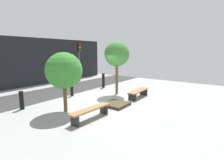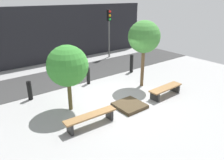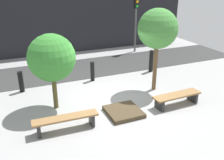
# 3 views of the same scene
# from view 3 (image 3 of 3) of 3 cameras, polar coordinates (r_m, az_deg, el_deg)

# --- Properties ---
(ground_plane) EXTENTS (18.00, 18.00, 0.00)m
(ground_plane) POSITION_cam_3_polar(r_m,az_deg,el_deg) (9.36, 0.38, -5.25)
(ground_plane) COLOR #969696
(road_strip) EXTENTS (18.00, 3.02, 0.01)m
(road_strip) POSITION_cam_3_polar(r_m,az_deg,el_deg) (12.97, -6.96, 2.65)
(road_strip) COLOR #333333
(road_strip) RESTS_ON ground
(building_facade) EXTENTS (16.20, 0.50, 3.75)m
(building_facade) POSITION_cam_3_polar(r_m,az_deg,el_deg) (15.73, -10.94, 12.94)
(building_facade) COLOR black
(building_facade) RESTS_ON ground
(bench_left) EXTENTS (2.00, 0.45, 0.45)m
(bench_left) POSITION_cam_3_polar(r_m,az_deg,el_deg) (7.78, -10.52, -9.05)
(bench_left) COLOR black
(bench_left) RESTS_ON ground
(bench_right) EXTENTS (1.88, 0.53, 0.44)m
(bench_right) POSITION_cam_3_polar(r_m,az_deg,el_deg) (9.37, 14.60, -3.84)
(bench_right) COLOR black
(bench_right) RESTS_ON ground
(planter_bed) EXTENTS (1.14, 1.16, 0.14)m
(planter_bed) POSITION_cam_3_polar(r_m,az_deg,el_deg) (8.65, 2.66, -7.26)
(planter_bed) COLOR #433624
(planter_bed) RESTS_ON ground
(tree_behind_left_bench) EXTENTS (1.61, 1.61, 2.68)m
(tree_behind_left_bench) POSITION_cam_3_polar(r_m,az_deg,el_deg) (8.56, -13.63, 4.89)
(tree_behind_left_bench) COLOR brown
(tree_behind_left_bench) RESTS_ON ground
(tree_behind_right_bench) EXTENTS (1.55, 1.55, 3.31)m
(tree_behind_right_bench) POSITION_cam_3_polar(r_m,az_deg,el_deg) (9.88, 10.40, 11.33)
(tree_behind_right_bench) COLOR brown
(tree_behind_right_bench) RESTS_ON ground
(bollard_far_left) EXTENTS (0.20, 0.20, 0.86)m
(bollard_far_left) POSITION_cam_3_polar(r_m,az_deg,el_deg) (10.74, -20.08, -0.41)
(bollard_far_left) COLOR black
(bollard_far_left) RESTS_ON ground
(bollard_left) EXTENTS (0.18, 0.18, 0.87)m
(bollard_left) POSITION_cam_3_polar(r_m,az_deg,el_deg) (11.24, -4.49, 1.95)
(bollard_left) COLOR black
(bollard_left) RESTS_ON ground
(bollard_center) EXTENTS (0.20, 0.20, 1.07)m
(bollard_center) POSITION_cam_3_polar(r_m,az_deg,el_deg) (12.45, 8.94, 4.29)
(bollard_center) COLOR black
(bollard_center) RESTS_ON ground
(traffic_light_mid_west) EXTENTS (0.28, 0.27, 3.43)m
(traffic_light_mid_west) POSITION_cam_3_polar(r_m,az_deg,el_deg) (15.56, 5.53, 14.99)
(traffic_light_mid_west) COLOR #555555
(traffic_light_mid_west) RESTS_ON ground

